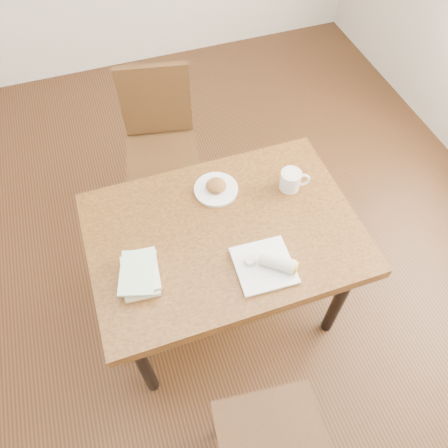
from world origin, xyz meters
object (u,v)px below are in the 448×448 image
object	(u,v)px
chair_far	(160,137)
book_stack	(140,274)
plate_burrito	(268,264)
coffee_mug	(291,180)
table	(224,241)
plate_scone	(216,188)

from	to	relation	value
chair_far	book_stack	distance (m)	1.07
plate_burrito	coffee_mug	bearing A→B (deg)	54.45
coffee_mug	book_stack	xyz separation A→B (m)	(-0.78, -0.25, -0.02)
table	coffee_mug	distance (m)	0.43
table	chair_far	size ratio (longest dim) A/B	1.26
plate_scone	coffee_mug	xyz separation A→B (m)	(0.34, -0.09, 0.03)
table	plate_scone	size ratio (longest dim) A/B	5.75
chair_far	table	bearing A→B (deg)	-83.98
plate_scone	plate_burrito	bearing A→B (deg)	-80.94
plate_burrito	plate_scone	bearing A→B (deg)	99.06
table	plate_scone	bearing A→B (deg)	80.42
coffee_mug	plate_scone	bearing A→B (deg)	165.09
plate_scone	plate_burrito	size ratio (longest dim) A/B	0.82
plate_scone	book_stack	bearing A→B (deg)	-142.56
chair_far	book_stack	bearing A→B (deg)	-107.16
book_stack	chair_far	bearing A→B (deg)	72.84
table	plate_burrito	size ratio (longest dim) A/B	4.73
book_stack	coffee_mug	bearing A→B (deg)	17.44
table	coffee_mug	bearing A→B (deg)	19.87
table	coffee_mug	xyz separation A→B (m)	(0.38, 0.14, 0.13)
coffee_mug	book_stack	world-z (taller)	coffee_mug
plate_scone	table	bearing A→B (deg)	-99.58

